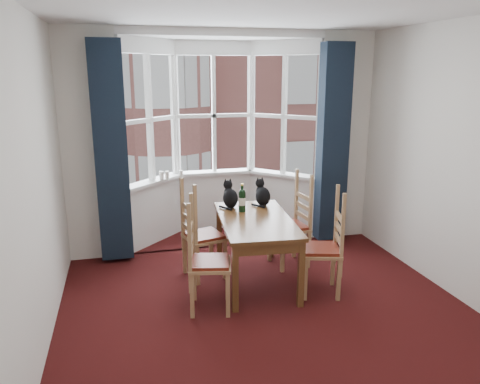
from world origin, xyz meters
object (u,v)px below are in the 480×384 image
object	(u,v)px
chair_left_far	(197,238)
chair_right_far	(296,227)
cat_left	(230,197)
wine_bottle	(242,199)
dining_table	(256,226)
candle_short	(167,175)
chair_right_near	(329,251)
chair_left_near	(201,264)
candle_tall	(162,176)
candle_extra	(181,174)
cat_right	(263,195)

from	to	relation	value
chair_left_far	chair_right_far	bearing A→B (deg)	5.13
chair_left_far	cat_left	size ratio (longest dim) A/B	2.70
cat_left	wine_bottle	bearing A→B (deg)	-65.89
cat_left	wine_bottle	xyz separation A→B (m)	(0.09, -0.21, 0.01)
dining_table	candle_short	bearing A→B (deg)	117.38
chair_right_far	candle_short	xyz separation A→B (m)	(-1.41, 1.20, 0.45)
chair_right_near	chair_right_far	xyz separation A→B (m)	(-0.06, 0.82, 0.00)
chair_right_far	wine_bottle	size ratio (longest dim) A/B	2.83
chair_right_near	candle_short	size ratio (longest dim) A/B	8.27
chair_left_near	candle_short	size ratio (longest dim) A/B	8.27
chair_left_far	candle_tall	world-z (taller)	candle_tall
chair_right_far	candle_extra	xyz separation A→B (m)	(-1.22, 1.22, 0.45)
chair_right_near	candle_extra	xyz separation A→B (m)	(-1.28, 2.04, 0.45)
dining_table	candle_tall	world-z (taller)	candle_tall
chair_right_far	cat_left	size ratio (longest dim) A/B	2.70
chair_left_near	chair_right_near	distance (m)	1.36
dining_table	wine_bottle	xyz separation A→B (m)	(-0.08, 0.29, 0.23)
candle_short	chair_left_far	bearing A→B (deg)	-81.90
chair_right_far	candle_tall	size ratio (longest dim) A/B	7.62
wine_bottle	candle_short	world-z (taller)	wine_bottle
chair_left_near	chair_right_far	distance (m)	1.55
candle_extra	chair_left_near	bearing A→B (deg)	-92.32
dining_table	candle_short	size ratio (longest dim) A/B	13.28
chair_right_near	candle_short	bearing A→B (deg)	126.08
chair_left_near	cat_right	size ratio (longest dim) A/B	2.73
chair_right_near	dining_table	bearing A→B (deg)	144.98
chair_right_far	candle_short	bearing A→B (deg)	139.65
dining_table	cat_left	bearing A→B (deg)	109.08
cat_left	candle_extra	xyz separation A→B (m)	(-0.44, 1.07, 0.06)
candle_extra	chair_left_far	bearing A→B (deg)	-90.22
chair_left_near	chair_left_far	distance (m)	0.73
cat_left	wine_bottle	distance (m)	0.23
candle_tall	candle_short	bearing A→B (deg)	21.86
chair_right_near	candle_tall	xyz separation A→B (m)	(-1.55, 1.99, 0.46)
dining_table	cat_left	xyz separation A→B (m)	(-0.17, 0.50, 0.22)
chair_right_near	candle_tall	bearing A→B (deg)	127.86
chair_left_far	wine_bottle	world-z (taller)	wine_bottle
cat_right	wine_bottle	world-z (taller)	cat_right
chair_left_far	candle_extra	xyz separation A→B (m)	(0.01, 1.33, 0.45)
cat_left	candle_extra	world-z (taller)	cat_left
chair_left_far	candle_short	size ratio (longest dim) A/B	8.27
cat_left	chair_left_far	bearing A→B (deg)	-150.23
chair_left_near	candle_short	xyz separation A→B (m)	(-0.11, 2.04, 0.45)
cat_right	candle_extra	size ratio (longest dim) A/B	3.08
cat_left	dining_table	bearing A→B (deg)	-70.92
chair_left_far	chair_right_far	size ratio (longest dim) A/B	1.00
dining_table	wine_bottle	distance (m)	0.38
cat_left	candle_tall	size ratio (longest dim) A/B	2.82
cat_right	candle_extra	distance (m)	1.37
chair_left_near	candle_extra	size ratio (longest dim) A/B	8.42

